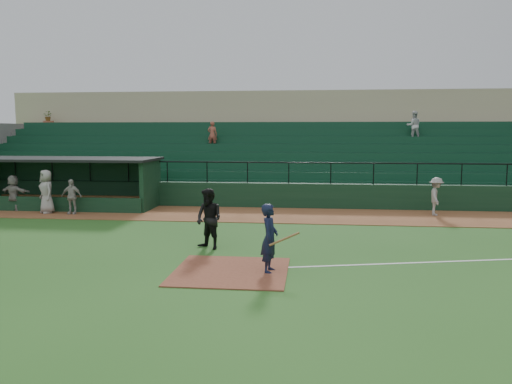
# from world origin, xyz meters

# --- Properties ---
(ground) EXTENTS (90.00, 90.00, 0.00)m
(ground) POSITION_xyz_m (0.00, 0.00, 0.00)
(ground) COLOR #23521A
(ground) RESTS_ON ground
(warning_track) EXTENTS (40.00, 4.00, 0.03)m
(warning_track) POSITION_xyz_m (0.00, 8.00, 0.01)
(warning_track) COLOR brown
(warning_track) RESTS_ON ground
(home_plate_dirt) EXTENTS (3.00, 3.00, 0.03)m
(home_plate_dirt) POSITION_xyz_m (0.00, -1.00, 0.01)
(home_plate_dirt) COLOR brown
(home_plate_dirt) RESTS_ON ground
(stadium_structure) EXTENTS (38.00, 13.08, 6.40)m
(stadium_structure) POSITION_xyz_m (-0.00, 16.46, 2.30)
(stadium_structure) COLOR #10321C
(stadium_structure) RESTS_ON ground
(dugout) EXTENTS (8.90, 3.20, 2.42)m
(dugout) POSITION_xyz_m (-9.75, 9.56, 1.33)
(dugout) COLOR #10321C
(dugout) RESTS_ON ground
(batter_at_plate) EXTENTS (1.05, 0.72, 1.83)m
(batter_at_plate) POSITION_xyz_m (1.03, -0.93, 0.92)
(batter_at_plate) COLOR black
(batter_at_plate) RESTS_ON ground
(umpire) EXTENTS (1.17, 1.11, 1.92)m
(umpire) POSITION_xyz_m (-1.09, 1.50, 0.96)
(umpire) COLOR black
(umpire) RESTS_ON ground
(runner) EXTENTS (0.80, 1.17, 1.67)m
(runner) POSITION_xyz_m (7.52, 8.62, 0.87)
(runner) COLOR #9A9490
(runner) RESTS_ON warning_track
(dugout_player_a) EXTENTS (0.93, 0.42, 1.56)m
(dugout_player_a) POSITION_xyz_m (-8.52, 7.20, 0.81)
(dugout_player_a) COLOR #ADA8A2
(dugout_player_a) RESTS_ON warning_track
(dugout_player_b) EXTENTS (1.13, 1.09, 1.95)m
(dugout_player_b) POSITION_xyz_m (-9.74, 7.32, 1.01)
(dugout_player_b) COLOR #A09B96
(dugout_player_b) RESTS_ON warning_track
(dugout_player_c) EXTENTS (1.60, 0.80, 1.66)m
(dugout_player_c) POSITION_xyz_m (-11.64, 7.81, 0.86)
(dugout_player_c) COLOR #9B9791
(dugout_player_c) RESTS_ON warning_track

